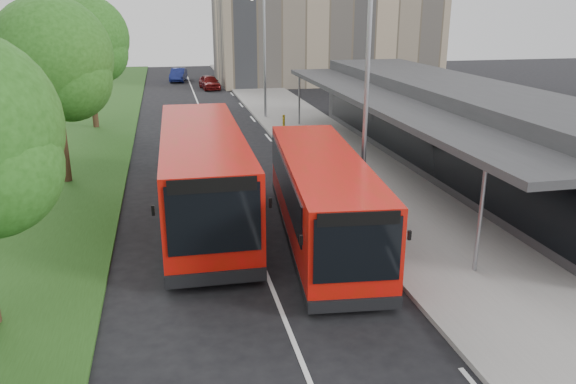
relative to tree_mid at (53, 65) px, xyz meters
name	(u,v)px	position (x,y,z in m)	size (l,w,h in m)	color
ground	(257,251)	(7.01, -9.05, -5.12)	(120.00, 120.00, 0.00)	black
pavement	(297,122)	(13.01, 10.95, -5.05)	(5.00, 80.00, 0.15)	gray
grass_verge	(95,131)	(0.01, 10.95, -5.07)	(5.00, 80.00, 0.10)	#224716
lane_centre_line	(214,144)	(7.01, 5.95, -5.12)	(0.12, 70.00, 0.01)	silver
kerb_dashes	(260,128)	(10.31, 9.95, -5.12)	(0.12, 56.00, 0.01)	silver
station_building	(453,125)	(17.87, -1.05, -3.08)	(7.70, 26.00, 4.00)	#2D2D30
tree_mid	(53,65)	(0.00, 0.00, 0.00)	(4.94, 4.94, 7.93)	#362615
tree_far	(87,44)	(0.00, 12.00, 0.15)	(5.08, 5.08, 8.17)	#362615
lamp_post_near	(364,90)	(11.13, -7.05, -0.41)	(1.44, 0.28, 8.00)	gray
lamp_post_far	(263,49)	(11.13, 12.95, -0.41)	(1.44, 0.28, 8.00)	gray
bus_main	(322,198)	(9.26, -8.62, -3.65)	(3.59, 10.32, 2.86)	red
bus_second	(203,174)	(5.61, -5.77, -3.43)	(3.20, 11.70, 3.30)	red
litter_bin	(318,145)	(12.08, 2.18, -4.52)	(0.50, 0.50, 0.90)	#392117
bollard	(284,122)	(11.53, 8.24, -4.50)	(0.15, 0.15, 0.94)	yellow
car_near	(209,82)	(8.64, 28.58, -4.46)	(1.56, 3.87, 1.32)	#600D0E
car_far	(178,75)	(5.94, 35.24, -4.45)	(1.42, 4.06, 1.34)	navy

